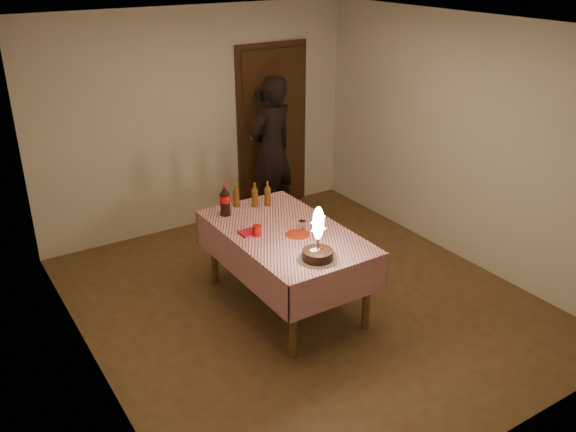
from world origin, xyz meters
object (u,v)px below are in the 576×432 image
at_px(clear_cup, 302,225).
at_px(amber_bottle_right, 268,194).
at_px(cola_bottle, 225,200).
at_px(dining_table, 285,241).
at_px(amber_bottle_mid, 255,196).
at_px(red_plate, 298,234).
at_px(birthday_cake, 318,246).
at_px(photographer, 272,150).
at_px(red_cup, 257,231).
at_px(amber_bottle_left, 236,196).

xyz_separation_m(clear_cup, amber_bottle_right, (0.03, 0.67, 0.07)).
distance_m(cola_bottle, amber_bottle_right, 0.47).
xyz_separation_m(dining_table, amber_bottle_mid, (0.05, 0.64, 0.22)).
xyz_separation_m(cola_bottle, amber_bottle_right, (0.47, -0.01, -0.03)).
relative_size(red_plate, amber_bottle_right, 0.86).
xyz_separation_m(birthday_cake, red_plate, (0.12, 0.48, -0.12)).
relative_size(cola_bottle, photographer, 0.17).
distance_m(amber_bottle_mid, photographer, 1.45).
distance_m(cola_bottle, amber_bottle_mid, 0.35).
distance_m(clear_cup, photographer, 2.03).
relative_size(red_plate, red_cup, 2.20).
distance_m(red_plate, red_cup, 0.37).
xyz_separation_m(dining_table, red_plate, (0.05, -0.14, 0.11)).
relative_size(red_cup, photographer, 0.06).
height_order(red_plate, photographer, photographer).
height_order(cola_bottle, photographer, photographer).
bearing_deg(red_plate, photographer, 65.31).
distance_m(dining_table, amber_bottle_right, 0.66).
height_order(dining_table, cola_bottle, cola_bottle).
height_order(cola_bottle, amber_bottle_left, cola_bottle).
bearing_deg(birthday_cake, cola_bottle, 100.55).
height_order(clear_cup, photographer, photographer).
bearing_deg(amber_bottle_mid, clear_cup, -82.21).
xyz_separation_m(clear_cup, amber_bottle_left, (-0.26, 0.81, 0.07)).
height_order(amber_bottle_left, amber_bottle_mid, same).
bearing_deg(photographer, clear_cup, -113.02).
bearing_deg(birthday_cake, dining_table, 83.59).
distance_m(amber_bottle_right, photographer, 1.41).
height_order(birthday_cake, clear_cup, birthday_cake).
xyz_separation_m(red_plate, amber_bottle_right, (0.12, 0.74, 0.11)).
xyz_separation_m(amber_bottle_right, photographer, (0.76, 1.19, 0.01)).
distance_m(dining_table, red_cup, 0.32).
xyz_separation_m(red_cup, amber_bottle_right, (0.44, 0.55, 0.07)).
distance_m(birthday_cake, photographer, 2.61).
distance_m(red_cup, amber_bottle_right, 0.71).
distance_m(clear_cup, amber_bottle_right, 0.68).
bearing_deg(amber_bottle_mid, dining_table, -94.18).
distance_m(red_plate, amber_bottle_left, 0.90).
relative_size(red_plate, photographer, 0.12).
bearing_deg(clear_cup, amber_bottle_mid, 97.79).
xyz_separation_m(birthday_cake, cola_bottle, (-0.23, 1.24, 0.03)).
bearing_deg(cola_bottle, dining_table, -64.00).
height_order(red_plate, cola_bottle, cola_bottle).
relative_size(birthday_cake, amber_bottle_right, 1.88).
xyz_separation_m(red_plate, amber_bottle_mid, (-0.00, 0.78, 0.11)).
relative_size(dining_table, photographer, 0.95).
bearing_deg(clear_cup, cola_bottle, 122.91).
bearing_deg(clear_cup, amber_bottle_left, 107.44).
bearing_deg(clear_cup, red_plate, -145.64).
bearing_deg(dining_table, photographer, 62.41).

